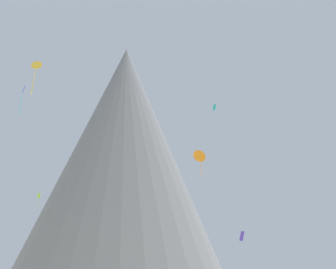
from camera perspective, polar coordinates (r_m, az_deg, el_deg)
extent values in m
cone|color=slate|center=(118.87, -5.97, -3.36)|extent=(62.69, 62.69, 68.46)
cone|color=slate|center=(110.81, -3.48, -13.14)|extent=(52.89, 52.89, 27.35)
cone|color=slate|center=(113.95, -10.45, -9.94)|extent=(50.07, 50.07, 39.49)
cone|color=gold|center=(66.11, -16.91, 8.70)|extent=(1.60, 0.72, 1.55)
cylinder|color=gold|center=(65.04, -17.33, 6.59)|extent=(0.42, 0.39, 3.76)
cube|color=blue|center=(84.64, -18.50, 5.66)|extent=(0.75, 0.75, 1.55)
cylinder|color=#33BCDB|center=(83.64, -18.84, 3.88)|extent=(0.17, 0.18, 4.16)
cube|color=#5138B2|center=(66.98, 9.71, -13.05)|extent=(0.82, 0.59, 1.49)
cube|color=#8CD133|center=(100.13, -16.64, -7.72)|extent=(0.68, 0.36, 1.03)
cylinder|color=#8CD133|center=(99.88, -16.75, -8.59)|extent=(0.21, 0.14, 2.07)
cube|color=teal|center=(60.28, 6.14, 3.60)|extent=(0.38, 1.07, 0.99)
cone|color=orange|center=(74.05, 4.12, -2.88)|extent=(2.35, 1.39, 2.25)
cylinder|color=orange|center=(73.47, 4.37, -4.66)|extent=(0.18, 0.19, 2.50)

